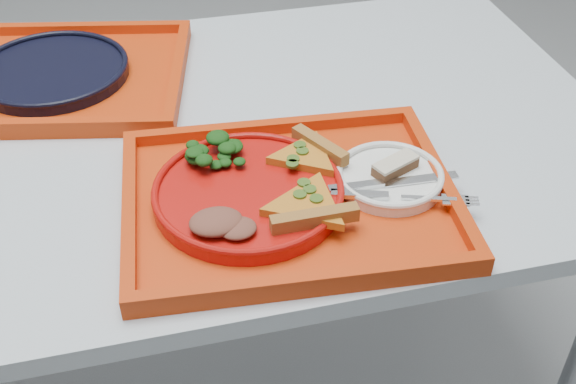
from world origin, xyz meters
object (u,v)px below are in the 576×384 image
at_px(dinner_plate, 248,195).
at_px(navy_plate, 52,72).
at_px(dessert_bar, 395,166).
at_px(tray_far, 54,79).
at_px(tray_main, 289,202).

xyz_separation_m(dinner_plate, navy_plate, (-0.26, 0.41, -0.00)).
bearing_deg(dessert_bar, tray_far, 115.10).
bearing_deg(dessert_bar, dinner_plate, 155.44).
relative_size(dinner_plate, navy_plate, 1.00).
height_order(tray_far, dinner_plate, dinner_plate).
height_order(tray_main, dessert_bar, dessert_bar).
bearing_deg(tray_far, navy_plate, 0.00).
bearing_deg(tray_far, tray_main, -41.02).
xyz_separation_m(tray_main, dessert_bar, (0.16, 0.01, 0.03)).
relative_size(tray_main, navy_plate, 1.73).
bearing_deg(tray_main, navy_plate, 131.62).
xyz_separation_m(tray_far, dessert_bar, (0.47, -0.41, 0.03)).
distance_m(tray_far, navy_plate, 0.01).
distance_m(dinner_plate, dessert_bar, 0.21).
bearing_deg(navy_plate, tray_main, -52.80).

